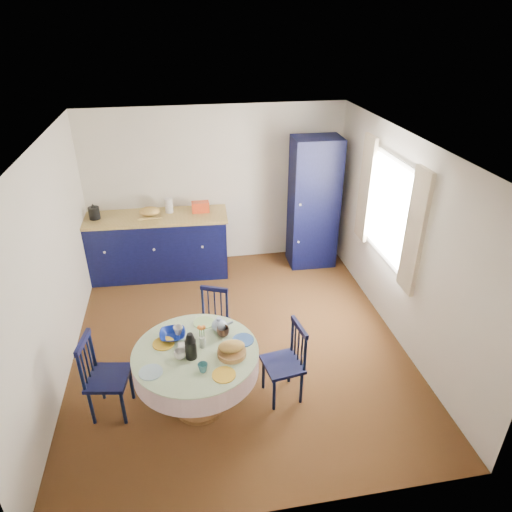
{
  "coord_description": "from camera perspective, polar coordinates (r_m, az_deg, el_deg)",
  "views": [
    {
      "loc": [
        -0.56,
        -4.53,
        3.7
      ],
      "look_at": [
        0.27,
        0.2,
        1.1
      ],
      "focal_mm": 32.0,
      "sensor_mm": 36.0,
      "label": 1
    }
  ],
  "objects": [
    {
      "name": "chair_right",
      "position": [
        4.9,
        3.78,
        -13.05
      ],
      "size": [
        0.44,
        0.46,
        0.9
      ],
      "rotation": [
        0.0,
        0.0,
        -1.41
      ],
      "color": "black",
      "rests_on": "floor"
    },
    {
      "name": "dining_table",
      "position": [
        4.68,
        -7.36,
        -12.83
      ],
      "size": [
        1.24,
        1.24,
        1.03
      ],
      "color": "brown",
      "rests_on": "floor"
    },
    {
      "name": "mug_c",
      "position": [
        4.73,
        -4.14,
        -9.39
      ],
      "size": [
        0.13,
        0.13,
        0.1
      ],
      "primitive_type": "imported",
      "color": "black",
      "rests_on": "dining_table"
    },
    {
      "name": "mug_a",
      "position": [
        4.51,
        -9.49,
        -12.02
      ],
      "size": [
        0.11,
        0.11,
        0.09
      ],
      "primitive_type": "imported",
      "color": "silver",
      "rests_on": "dining_table"
    },
    {
      "name": "ceiling",
      "position": [
        4.72,
        -2.85,
        13.71
      ],
      "size": [
        4.5,
        4.5,
        0.0
      ],
      "primitive_type": "plane",
      "rotation": [
        3.14,
        0.0,
        0.0
      ],
      "color": "white",
      "rests_on": "wall_back"
    },
    {
      "name": "kitchen_counter",
      "position": [
        7.19,
        -12.39,
        1.39
      ],
      "size": [
        2.24,
        0.8,
        1.22
      ],
      "rotation": [
        0.0,
        0.0,
        -0.05
      ],
      "color": "black",
      "rests_on": "floor"
    },
    {
      "name": "cobalt_bowl",
      "position": [
        4.78,
        -10.37,
        -9.69
      ],
      "size": [
        0.27,
        0.27,
        0.07
      ],
      "primitive_type": "imported",
      "color": "navy",
      "rests_on": "dining_table"
    },
    {
      "name": "wall_right",
      "position": [
        5.75,
        17.64,
        1.84
      ],
      "size": [
        0.02,
        4.5,
        2.5
      ],
      "primitive_type": "cube",
      "color": "beige",
      "rests_on": "floor"
    },
    {
      "name": "chair_far",
      "position": [
        5.51,
        -5.49,
        -8.18
      ],
      "size": [
        0.48,
        0.47,
        0.83
      ],
      "rotation": [
        0.0,
        0.0,
        -0.4
      ],
      "color": "black",
      "rests_on": "floor"
    },
    {
      "name": "window",
      "position": [
        5.86,
        16.37,
        5.51
      ],
      "size": [
        0.1,
        1.74,
        1.45
      ],
      "color": "white",
      "rests_on": "wall_right"
    },
    {
      "name": "floor",
      "position": [
        5.87,
        -2.26,
        -10.59
      ],
      "size": [
        4.5,
        4.5,
        0.0
      ],
      "primitive_type": "plane",
      "color": "black",
      "rests_on": "ground"
    },
    {
      "name": "pantry_cabinet",
      "position": [
        7.2,
        7.21,
        6.53
      ],
      "size": [
        0.73,
        0.54,
        2.07
      ],
      "rotation": [
        0.0,
        0.0,
        -0.02
      ],
      "color": "black",
      "rests_on": "floor"
    },
    {
      "name": "mug_d",
      "position": [
        4.81,
        -9.7,
        -9.15
      ],
      "size": [
        0.1,
        0.1,
        0.09
      ],
      "primitive_type": "imported",
      "color": "silver",
      "rests_on": "dining_table"
    },
    {
      "name": "chair_left",
      "position": [
        4.95,
        -18.47,
        -14.04
      ],
      "size": [
        0.46,
        0.48,
        0.93
      ],
      "rotation": [
        0.0,
        0.0,
        1.4
      ],
      "color": "black",
      "rests_on": "floor"
    },
    {
      "name": "wall_left",
      "position": [
        5.34,
        -24.29,
        -1.57
      ],
      "size": [
        0.02,
        4.5,
        2.5
      ],
      "primitive_type": "cube",
      "color": "beige",
      "rests_on": "floor"
    },
    {
      "name": "mug_b",
      "position": [
        4.35,
        -6.67,
        -13.69
      ],
      "size": [
        0.09,
        0.09,
        0.09
      ],
      "primitive_type": "imported",
      "color": "#346D73",
      "rests_on": "dining_table"
    },
    {
      "name": "wall_back",
      "position": [
        7.23,
        -4.96,
        8.57
      ],
      "size": [
        4.0,
        0.02,
        2.5
      ],
      "primitive_type": "cube",
      "color": "beige",
      "rests_on": "floor"
    }
  ]
}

